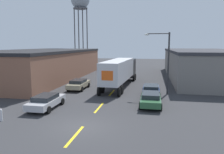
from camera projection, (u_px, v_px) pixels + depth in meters
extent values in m
plane|color=#333335|center=(82.00, 127.00, 15.89)|extent=(160.00, 160.00, 0.00)
cube|color=yellow|center=(75.00, 136.00, 14.38)|extent=(0.20, 3.40, 0.01)
cube|color=yellow|center=(99.00, 108.00, 20.84)|extent=(0.20, 3.40, 0.01)
cube|color=yellow|center=(112.00, 93.00, 27.31)|extent=(0.20, 3.40, 0.01)
cube|color=brown|center=(41.00, 65.00, 39.09)|extent=(13.63, 29.34, 4.65)
cube|color=#232326|center=(40.00, 51.00, 38.73)|extent=(13.83, 29.54, 0.40)
cube|color=slate|center=(202.00, 65.00, 39.15)|extent=(11.58, 28.69, 4.67)
cube|color=#333338|center=(203.00, 51.00, 38.78)|extent=(11.78, 28.89, 0.40)
cube|color=black|center=(128.00, 68.00, 36.80)|extent=(2.50, 3.06, 3.06)
cube|color=silver|center=(118.00, 70.00, 29.73)|extent=(3.17, 11.23, 2.72)
cube|color=#E55619|center=(107.00, 76.00, 24.41)|extent=(1.33, 0.12, 1.09)
cylinder|color=black|center=(135.00, 77.00, 37.08)|extent=(0.35, 1.09, 1.07)
cylinder|color=black|center=(121.00, 76.00, 37.67)|extent=(0.35, 1.09, 1.07)
cylinder|color=black|center=(134.00, 78.00, 35.96)|extent=(0.35, 1.09, 1.07)
cylinder|color=black|center=(120.00, 77.00, 36.55)|extent=(0.35, 1.09, 1.07)
cylinder|color=black|center=(122.00, 90.00, 26.52)|extent=(0.35, 1.09, 1.07)
cylinder|color=black|center=(103.00, 89.00, 27.12)|extent=(0.35, 1.09, 1.07)
cylinder|color=black|center=(119.00, 92.00, 25.18)|extent=(0.35, 1.09, 1.07)
cylinder|color=black|center=(99.00, 91.00, 25.78)|extent=(0.35, 1.09, 1.07)
cube|color=#2D5B38|center=(151.00, 99.00, 21.49)|extent=(1.89, 4.78, 0.58)
cube|color=#23282D|center=(151.00, 95.00, 21.28)|extent=(1.66, 2.49, 0.41)
cylinder|color=black|center=(160.00, 99.00, 22.80)|extent=(0.22, 0.66, 0.66)
cylinder|color=black|center=(142.00, 98.00, 23.14)|extent=(0.22, 0.66, 0.66)
cylinder|color=black|center=(161.00, 107.00, 19.92)|extent=(0.22, 0.66, 0.66)
cylinder|color=black|center=(140.00, 106.00, 20.26)|extent=(0.22, 0.66, 0.66)
cube|color=navy|center=(151.00, 91.00, 25.55)|extent=(1.89, 4.78, 0.58)
cube|color=#23282D|center=(151.00, 87.00, 25.34)|extent=(1.66, 2.49, 0.41)
cylinder|color=black|center=(159.00, 91.00, 26.87)|extent=(0.22, 0.66, 0.66)
cylinder|color=black|center=(143.00, 90.00, 27.21)|extent=(0.22, 0.66, 0.66)
cylinder|color=black|center=(160.00, 96.00, 23.98)|extent=(0.22, 0.66, 0.66)
cylinder|color=black|center=(142.00, 96.00, 24.32)|extent=(0.22, 0.66, 0.66)
cube|color=#B2B2B7|center=(46.00, 102.00, 20.57)|extent=(1.89, 4.78, 0.58)
cube|color=#23282D|center=(45.00, 97.00, 20.35)|extent=(1.66, 2.49, 0.41)
cylinder|color=black|center=(62.00, 101.00, 21.88)|extent=(0.22, 0.66, 0.66)
cylinder|color=black|center=(45.00, 101.00, 22.22)|extent=(0.22, 0.66, 0.66)
cylinder|color=black|center=(49.00, 110.00, 19.00)|extent=(0.22, 0.66, 0.66)
cylinder|color=black|center=(29.00, 109.00, 19.34)|extent=(0.22, 0.66, 0.66)
cube|color=tan|center=(79.00, 85.00, 29.53)|extent=(1.89, 4.78, 0.58)
cube|color=#23282D|center=(78.00, 81.00, 29.32)|extent=(1.66, 2.49, 0.41)
cylinder|color=black|center=(89.00, 85.00, 30.85)|extent=(0.22, 0.66, 0.66)
cylinder|color=black|center=(76.00, 84.00, 31.19)|extent=(0.22, 0.66, 0.66)
cylinder|color=black|center=(82.00, 89.00, 27.96)|extent=(0.22, 0.66, 0.66)
cylinder|color=black|center=(68.00, 89.00, 28.30)|extent=(0.22, 0.66, 0.66)
cylinder|color=#47474C|center=(87.00, 37.00, 59.66)|extent=(0.28, 0.28, 15.89)
cylinder|color=#47474C|center=(83.00, 38.00, 61.71)|extent=(0.28, 0.28, 15.89)
cylinder|color=#47474C|center=(75.00, 37.00, 60.30)|extent=(0.28, 0.28, 15.89)
cylinder|color=#47474C|center=(79.00, 37.00, 58.25)|extent=(0.28, 0.28, 15.89)
cylinder|color=#4C4C51|center=(80.00, 8.00, 58.84)|extent=(3.83, 3.83, 0.30)
cylinder|color=#2D2D30|center=(168.00, 64.00, 26.02)|extent=(0.20, 0.20, 7.41)
cylinder|color=#2D2D30|center=(158.00, 34.00, 25.74)|extent=(2.63, 0.11, 0.11)
ellipsoid|color=silver|center=(147.00, 35.00, 25.99)|extent=(0.56, 0.32, 0.22)
cylinder|color=silver|center=(1.00, 116.00, 17.16)|extent=(0.22, 0.22, 0.83)
sphere|color=silver|center=(1.00, 110.00, 17.09)|extent=(0.20, 0.20, 0.20)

